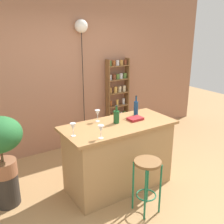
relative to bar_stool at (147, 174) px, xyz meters
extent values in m
plane|color=#A37A4C|center=(0.02, 0.35, -0.52)|extent=(12.00, 12.00, 0.00)
cube|color=#9E6B51|center=(0.02, 2.30, 0.88)|extent=(6.40, 0.10, 2.80)
cube|color=#A87F51|center=(0.02, 0.65, -0.06)|extent=(1.44, 0.67, 0.92)
cube|color=#9E7042|center=(0.02, 0.65, 0.42)|extent=(1.56, 0.72, 0.04)
cylinder|color=#196642|center=(-0.12, -0.12, -0.18)|extent=(0.02, 0.02, 0.67)
cylinder|color=#196642|center=(0.12, -0.12, -0.18)|extent=(0.02, 0.02, 0.67)
cylinder|color=#196642|center=(-0.12, 0.12, -0.18)|extent=(0.02, 0.02, 0.67)
cylinder|color=#196642|center=(0.12, 0.12, -0.18)|extent=(0.02, 0.02, 0.67)
torus|color=#196642|center=(0.00, 0.00, -0.29)|extent=(0.25, 0.25, 0.02)
cylinder|color=brown|center=(0.00, 0.00, 0.17)|extent=(0.33, 0.33, 0.03)
cube|color=brown|center=(0.77, 2.16, 0.29)|extent=(0.02, 0.15, 1.62)
cube|color=brown|center=(1.23, 2.16, 0.29)|extent=(0.02, 0.15, 1.62)
cube|color=brown|center=(1.00, 2.16, -0.38)|extent=(0.44, 0.15, 0.02)
cylinder|color=gold|center=(0.82, 2.16, -0.32)|extent=(0.05, 0.05, 0.11)
cylinder|color=#994C23|center=(0.92, 2.16, -0.32)|extent=(0.05, 0.05, 0.11)
cylinder|color=#4C7033|center=(1.01, 2.15, -0.32)|extent=(0.05, 0.05, 0.11)
cylinder|color=brown|center=(1.09, 2.15, -0.32)|extent=(0.05, 0.05, 0.11)
cylinder|color=#AD7A38|center=(1.18, 2.15, -0.32)|extent=(0.05, 0.05, 0.11)
cube|color=brown|center=(1.00, 2.16, -0.11)|extent=(0.44, 0.15, 0.02)
cylinder|color=gold|center=(0.82, 2.16, -0.05)|extent=(0.06, 0.06, 0.11)
cylinder|color=#AD7A38|center=(0.91, 2.16, -0.05)|extent=(0.06, 0.06, 0.11)
cylinder|color=#4C7033|center=(1.00, 2.16, -0.05)|extent=(0.06, 0.06, 0.11)
cylinder|color=silver|center=(1.09, 2.16, -0.05)|extent=(0.06, 0.06, 0.11)
cylinder|color=#4C7033|center=(1.18, 2.16, -0.05)|extent=(0.06, 0.06, 0.11)
cube|color=brown|center=(1.00, 2.16, 0.16)|extent=(0.44, 0.15, 0.02)
cylinder|color=#994C23|center=(0.85, 2.16, 0.23)|extent=(0.05, 0.05, 0.12)
cylinder|color=gold|center=(1.00, 2.15, 0.23)|extent=(0.05, 0.05, 0.12)
cylinder|color=silver|center=(1.15, 2.15, 0.23)|extent=(0.05, 0.05, 0.12)
cube|color=brown|center=(1.00, 2.16, 0.43)|extent=(0.44, 0.15, 0.02)
cylinder|color=#AD7A38|center=(0.83, 2.16, 0.49)|extent=(0.07, 0.07, 0.12)
cylinder|color=gold|center=(0.96, 2.15, 0.49)|extent=(0.07, 0.07, 0.12)
cylinder|color=beige|center=(1.06, 2.16, 0.49)|extent=(0.07, 0.07, 0.12)
cylinder|color=beige|center=(1.17, 2.15, 0.49)|extent=(0.07, 0.07, 0.12)
cube|color=brown|center=(1.00, 2.16, 0.70)|extent=(0.44, 0.15, 0.02)
cylinder|color=silver|center=(0.82, 2.15, 0.76)|extent=(0.07, 0.07, 0.10)
cylinder|color=brown|center=(0.92, 2.15, 0.76)|extent=(0.07, 0.07, 0.10)
cylinder|color=#4C7033|center=(1.00, 2.15, 0.76)|extent=(0.07, 0.07, 0.10)
cylinder|color=silver|center=(1.09, 2.16, 0.76)|extent=(0.07, 0.07, 0.10)
cylinder|color=#4C7033|center=(1.18, 2.16, 0.76)|extent=(0.07, 0.07, 0.10)
cube|color=brown|center=(1.00, 2.16, 0.97)|extent=(0.44, 0.15, 0.02)
cylinder|color=#4C7033|center=(0.83, 2.16, 1.02)|extent=(0.07, 0.07, 0.10)
cylinder|color=#994C23|center=(0.92, 2.16, 1.02)|extent=(0.07, 0.07, 0.10)
cylinder|color=silver|center=(1.00, 2.15, 1.02)|extent=(0.07, 0.07, 0.10)
cylinder|color=#AD7A38|center=(1.08, 2.15, 1.02)|extent=(0.07, 0.07, 0.10)
cylinder|color=brown|center=(1.18, 2.15, 1.02)|extent=(0.07, 0.07, 0.10)
cylinder|color=#2D2823|center=(-1.43, 1.08, -0.30)|extent=(0.31, 0.31, 0.43)
cylinder|color=#935B3D|center=(-1.43, 1.08, 0.01)|extent=(0.33, 0.33, 0.20)
cylinder|color=brown|center=(-1.43, 1.08, 0.19)|extent=(0.03, 0.03, 0.16)
cylinder|color=navy|center=(0.44, 0.82, 0.54)|extent=(0.07, 0.07, 0.21)
cylinder|color=navy|center=(0.44, 0.82, 0.69)|extent=(0.02, 0.02, 0.08)
cylinder|color=black|center=(0.44, 0.82, 0.74)|extent=(0.03, 0.03, 0.01)
cylinder|color=#194C23|center=(0.01, 0.70, 0.53)|extent=(0.08, 0.08, 0.17)
cylinder|color=#194C23|center=(0.01, 0.70, 0.65)|extent=(0.03, 0.03, 0.07)
cylinder|color=black|center=(0.01, 0.70, 0.69)|extent=(0.03, 0.03, 0.01)
cylinder|color=silver|center=(-0.42, 0.37, 0.44)|extent=(0.06, 0.06, 0.00)
cylinder|color=silver|center=(-0.42, 0.37, 0.48)|extent=(0.01, 0.01, 0.08)
cone|color=silver|center=(-0.42, 0.37, 0.56)|extent=(0.07, 0.07, 0.08)
cylinder|color=silver|center=(-0.67, 0.61, 0.44)|extent=(0.06, 0.06, 0.00)
cylinder|color=silver|center=(-0.67, 0.61, 0.48)|extent=(0.01, 0.01, 0.08)
cone|color=silver|center=(-0.67, 0.61, 0.56)|extent=(0.07, 0.07, 0.08)
cylinder|color=silver|center=(-0.17, 0.90, 0.44)|extent=(0.06, 0.06, 0.00)
cylinder|color=silver|center=(-0.17, 0.90, 0.48)|extent=(0.01, 0.01, 0.08)
cone|color=silver|center=(-0.17, 0.90, 0.56)|extent=(0.07, 0.07, 0.08)
cube|color=maroon|center=(0.31, 0.66, 0.46)|extent=(0.21, 0.16, 0.03)
cylinder|color=black|center=(0.26, 2.19, 0.59)|extent=(0.01, 0.01, 2.22)
sphere|color=white|center=(0.26, 2.19, 1.70)|extent=(0.23, 0.23, 0.23)
camera|label=1|loc=(-1.86, -2.11, 1.71)|focal=42.21mm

